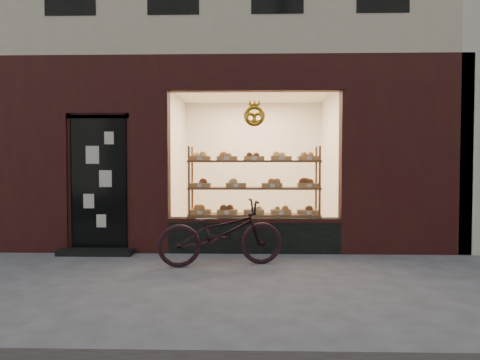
{
  "coord_description": "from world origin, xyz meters",
  "views": [
    {
      "loc": [
        0.4,
        -4.63,
        1.39
      ],
      "look_at": [
        0.23,
        2.0,
        1.16
      ],
      "focal_mm": 32.0,
      "sensor_mm": 36.0,
      "label": 1
    }
  ],
  "objects": [
    {
      "name": "ground",
      "position": [
        0.0,
        0.0,
        0.0
      ],
      "size": [
        90.0,
        90.0,
        0.0
      ],
      "primitive_type": "plane",
      "color": "#505052"
    },
    {
      "name": "display_shelf",
      "position": [
        0.45,
        2.55,
        0.87
      ],
      "size": [
        2.2,
        0.45,
        1.7
      ],
      "color": "brown",
      "rests_on": "ground"
    },
    {
      "name": "bicycle",
      "position": [
        -0.02,
        1.23,
        0.45
      ],
      "size": [
        1.82,
        0.94,
        0.91
      ],
      "primitive_type": "imported",
      "rotation": [
        0.0,
        0.0,
        1.78
      ],
      "color": "black",
      "rests_on": "ground"
    }
  ]
}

